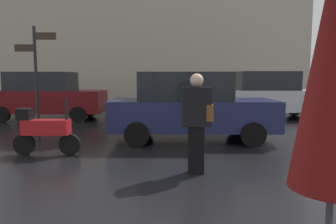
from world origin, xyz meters
TOP-DOWN VIEW (x-y plane):
  - pedestrian_with_bag at (1.68, 3.10)m, footprint 0.53×0.24m
  - parked_scooter at (-1.49, 4.33)m, footprint 1.45×0.32m
  - parked_car_left at (-3.78, 10.08)m, footprint 4.41×1.92m
  - parked_car_right at (1.74, 6.03)m, footprint 4.31×1.97m
  - parked_car_distant at (5.32, 10.59)m, footprint 4.23×1.96m
  - street_signpost at (-2.27, 5.84)m, footprint 1.08×0.08m

SIDE VIEW (x-z plane):
  - parked_scooter at x=-1.49m, z-range -0.06..1.17m
  - parked_car_right at x=1.74m, z-range 0.01..1.82m
  - parked_car_left at x=-3.78m, z-range 0.01..1.91m
  - parked_car_distant at x=5.32m, z-range 0.01..1.94m
  - pedestrian_with_bag at x=1.68m, z-range 0.11..1.84m
  - street_signpost at x=-2.27m, z-range 0.32..3.30m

